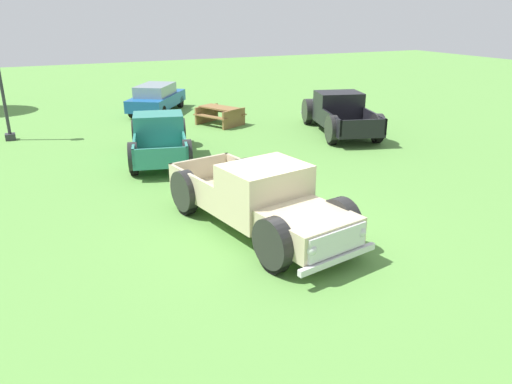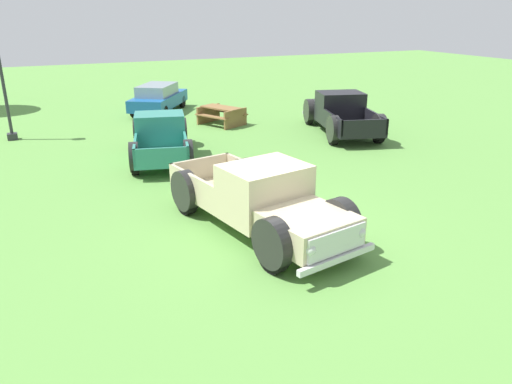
{
  "view_description": "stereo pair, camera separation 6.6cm",
  "coord_description": "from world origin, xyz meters",
  "px_view_note": "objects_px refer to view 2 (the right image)",
  "views": [
    {
      "loc": [
        -4.76,
        -9.02,
        4.73
      ],
      "look_at": [
        -0.41,
        0.32,
        0.9
      ],
      "focal_mm": 34.49,
      "sensor_mm": 36.0,
      "label": 1
    },
    {
      "loc": [
        -4.7,
        -9.05,
        4.73
      ],
      "look_at": [
        -0.41,
        0.32,
        0.9
      ],
      "focal_mm": 34.49,
      "sensor_mm": 36.0,
      "label": 2
    }
  ],
  "objects_px": {
    "pickup_truck_foreground": "(266,203)",
    "picnic_table": "(222,113)",
    "pickup_truck_behind_right": "(160,136)",
    "sedan_distant_b": "(158,98)",
    "lamp_post_near": "(3,81)",
    "pickup_truck_behind_left": "(339,113)"
  },
  "relations": [
    {
      "from": "pickup_truck_foreground",
      "to": "sedan_distant_b",
      "type": "bearing_deg",
      "value": 84.98
    },
    {
      "from": "pickup_truck_foreground",
      "to": "lamp_post_near",
      "type": "distance_m",
      "value": 12.99
    },
    {
      "from": "picnic_table",
      "to": "lamp_post_near",
      "type": "bearing_deg",
      "value": 173.75
    },
    {
      "from": "pickup_truck_behind_right",
      "to": "picnic_table",
      "type": "relative_size",
      "value": 2.25
    },
    {
      "from": "pickup_truck_foreground",
      "to": "sedan_distant_b",
      "type": "height_order",
      "value": "pickup_truck_foreground"
    },
    {
      "from": "pickup_truck_foreground",
      "to": "lamp_post_near",
      "type": "relative_size",
      "value": 1.28
    },
    {
      "from": "pickup_truck_foreground",
      "to": "picnic_table",
      "type": "relative_size",
      "value": 2.42
    },
    {
      "from": "pickup_truck_foreground",
      "to": "pickup_truck_behind_right",
      "type": "height_order",
      "value": "pickup_truck_foreground"
    },
    {
      "from": "picnic_table",
      "to": "pickup_truck_behind_right",
      "type": "bearing_deg",
      "value": -134.37
    },
    {
      "from": "pickup_truck_behind_left",
      "to": "sedan_distant_b",
      "type": "xyz_separation_m",
      "value": [
        -5.77,
        7.0,
        -0.05
      ]
    },
    {
      "from": "sedan_distant_b",
      "to": "pickup_truck_behind_right",
      "type": "bearing_deg",
      "value": -103.51
    },
    {
      "from": "pickup_truck_foreground",
      "to": "picnic_table",
      "type": "distance_m",
      "value": 11.33
    },
    {
      "from": "pickup_truck_behind_right",
      "to": "sedan_distant_b",
      "type": "xyz_separation_m",
      "value": [
        1.82,
        7.58,
        0.01
      ]
    },
    {
      "from": "pickup_truck_behind_right",
      "to": "sedan_distant_b",
      "type": "distance_m",
      "value": 7.79
    },
    {
      "from": "pickup_truck_behind_right",
      "to": "sedan_distant_b",
      "type": "bearing_deg",
      "value": 76.49
    },
    {
      "from": "pickup_truck_behind_right",
      "to": "lamp_post_near",
      "type": "distance_m",
      "value": 6.75
    },
    {
      "from": "pickup_truck_foreground",
      "to": "pickup_truck_behind_left",
      "type": "distance_m",
      "value": 10.5
    },
    {
      "from": "sedan_distant_b",
      "to": "lamp_post_near",
      "type": "bearing_deg",
      "value": -155.49
    },
    {
      "from": "pickup_truck_behind_left",
      "to": "pickup_truck_foreground",
      "type": "bearing_deg",
      "value": -132.26
    },
    {
      "from": "lamp_post_near",
      "to": "sedan_distant_b",
      "type": "bearing_deg",
      "value": 24.51
    },
    {
      "from": "pickup_truck_behind_left",
      "to": "pickup_truck_behind_right",
      "type": "distance_m",
      "value": 7.61
    },
    {
      "from": "pickup_truck_foreground",
      "to": "sedan_distant_b",
      "type": "xyz_separation_m",
      "value": [
        1.3,
        14.77,
        -0.05
      ]
    }
  ]
}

